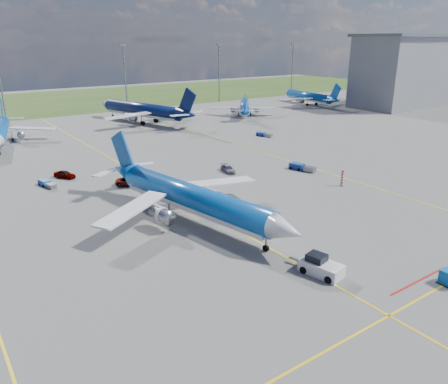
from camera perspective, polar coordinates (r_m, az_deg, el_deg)
ground at (r=56.14m, az=3.88°, el=-6.16°), size 400.00×400.00×0.00m
grass_strip at (r=193.47m, az=-25.60°, el=10.29°), size 400.00×80.00×0.01m
taxiway_lines at (r=78.14m, az=-8.81°, el=1.11°), size 60.25×160.00×0.02m
floodlight_masts at (r=155.51m, az=-19.80°, el=13.95°), size 202.20×0.50×22.70m
terminal_building at (r=181.96m, az=22.58°, el=14.41°), size 42.00×22.00×26.00m
warning_post at (r=78.23m, az=15.19°, el=1.82°), size 0.50×0.50×3.00m
bg_jet_nnw at (r=119.79m, az=-26.91°, el=5.60°), size 33.22×39.56×9.11m
bg_jet_n at (r=137.82m, az=-10.53°, el=8.90°), size 44.34×51.25×11.39m
bg_jet_ne at (r=150.93m, az=2.69°, el=10.08°), size 38.98×40.45×8.43m
bg_jet_ene at (r=177.10m, az=10.92°, el=11.13°), size 31.23×38.43×9.22m
main_airliner at (r=61.40m, az=-3.98°, el=-3.85°), size 36.38×43.82×10.23m
pushback_tug at (r=49.01m, az=12.46°, el=-9.48°), size 3.32×6.50×2.16m
service_car_a at (r=85.26m, az=-20.09°, el=2.17°), size 3.71×4.37×1.41m
service_car_b at (r=77.73m, az=-12.08°, el=1.36°), size 5.63×4.83×1.44m
service_car_c at (r=83.80m, az=0.53°, el=3.04°), size 2.59×4.61×1.26m
baggage_tug_w at (r=86.35m, az=10.06°, el=3.18°), size 2.89×5.53×1.20m
baggage_tug_c at (r=81.57m, az=-22.15°, el=1.00°), size 2.18×4.59×1.00m
baggage_tug_e at (r=116.05m, az=5.21°, el=7.47°), size 2.44×4.62×1.00m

